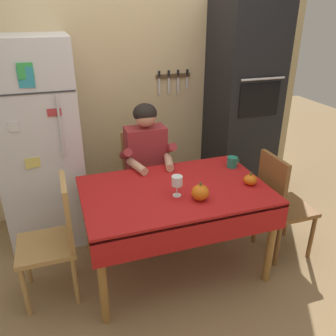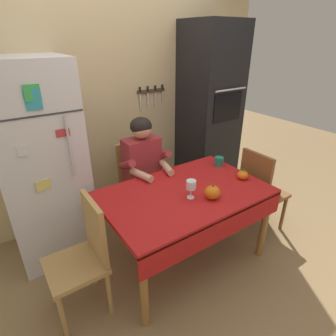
{
  "view_description": "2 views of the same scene",
  "coord_description": "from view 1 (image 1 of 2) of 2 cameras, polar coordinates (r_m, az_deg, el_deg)",
  "views": [
    {
      "loc": [
        -0.79,
        -2.08,
        1.99
      ],
      "look_at": [
        -0.03,
        0.18,
        0.88
      ],
      "focal_mm": 37.09,
      "sensor_mm": 36.0,
      "label": 1
    },
    {
      "loc": [
        -1.25,
        -1.48,
        1.94
      ],
      "look_at": [
        -0.08,
        0.23,
        0.93
      ],
      "focal_mm": 29.19,
      "sensor_mm": 36.0,
      "label": 2
    }
  ],
  "objects": [
    {
      "name": "dining_table",
      "position": [
        2.66,
        1.31,
        -5.2
      ],
      "size": [
        1.4,
        0.9,
        0.74
      ],
      "color": "#9E6B33",
      "rests_on": "ground"
    },
    {
      "name": "pumpkin_large",
      "position": [
        2.75,
        13.37,
        -1.88
      ],
      "size": [
        0.1,
        0.1,
        0.1
      ],
      "color": "orange",
      "rests_on": "dining_table"
    },
    {
      "name": "wall_oven",
      "position": [
        3.71,
        12.0,
        9.7
      ],
      "size": [
        0.6,
        0.64,
        2.1
      ],
      "color": "black",
      "rests_on": "ground"
    },
    {
      "name": "chair_left_side",
      "position": [
        2.65,
        -17.97,
        -10.42
      ],
      "size": [
        0.4,
        0.4,
        0.93
      ],
      "color": "tan",
      "rests_on": "ground"
    },
    {
      "name": "chair_right_side",
      "position": [
        3.07,
        17.86,
        -5.23
      ],
      "size": [
        0.4,
        0.4,
        0.93
      ],
      "color": "brown",
      "rests_on": "ground"
    },
    {
      "name": "coffee_mug",
      "position": [
        3.02,
        10.51,
        0.98
      ],
      "size": [
        0.12,
        0.09,
        0.09
      ],
      "color": "#237F66",
      "rests_on": "dining_table"
    },
    {
      "name": "refrigerator",
      "position": [
        3.24,
        -20.32,
        3.63
      ],
      "size": [
        0.68,
        0.71,
        1.8
      ],
      "color": "silver",
      "rests_on": "ground"
    },
    {
      "name": "back_wall_assembly",
      "position": [
        3.6,
        -4.89,
        13.77
      ],
      "size": [
        3.7,
        0.13,
        2.6
      ],
      "color": "#D1B784",
      "rests_on": "ground"
    },
    {
      "name": "ground_plane",
      "position": [
        2.99,
        1.71,
        -16.86
      ],
      "size": [
        10.0,
        10.0,
        0.0
      ],
      "primitive_type": "plane",
      "color": "#93754C",
      "rests_on": "ground"
    },
    {
      "name": "seated_person",
      "position": [
        3.12,
        -3.31,
        1.22
      ],
      "size": [
        0.47,
        0.55,
        1.25
      ],
      "color": "#38384C",
      "rests_on": "ground"
    },
    {
      "name": "wine_glass",
      "position": [
        2.49,
        1.5,
        -2.26
      ],
      "size": [
        0.08,
        0.08,
        0.16
      ],
      "color": "white",
      "rests_on": "dining_table"
    },
    {
      "name": "chair_behind_person",
      "position": [
        3.39,
        -4.08,
        -1.07
      ],
      "size": [
        0.4,
        0.4,
        0.93
      ],
      "color": "tan",
      "rests_on": "ground"
    },
    {
      "name": "pumpkin_medium",
      "position": [
        2.48,
        5.32,
        -4.04
      ],
      "size": [
        0.13,
        0.13,
        0.14
      ],
      "color": "orange",
      "rests_on": "dining_table"
    }
  ]
}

